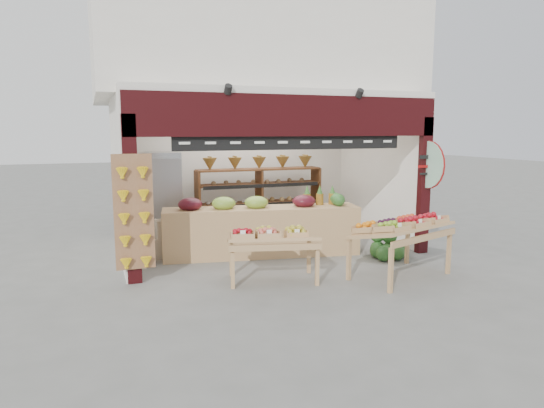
% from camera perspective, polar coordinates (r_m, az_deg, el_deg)
% --- Properties ---
extents(ground, '(60.00, 60.00, 0.00)m').
position_cam_1_polar(ground, '(9.69, 0.11, -5.68)').
color(ground, slate).
rests_on(ground, ground).
extents(shop_structure, '(6.36, 5.12, 5.40)m').
position_cam_1_polar(shop_structure, '(11.02, -2.98, 16.57)').
color(shop_structure, white).
rests_on(shop_structure, ground).
extents(banana_board, '(0.60, 0.15, 1.80)m').
position_cam_1_polar(banana_board, '(7.74, -15.92, -1.23)').
color(banana_board, '#936443').
rests_on(banana_board, ground).
extents(gift_sign, '(0.04, 0.93, 0.92)m').
position_cam_1_polar(gift_sign, '(9.78, 17.89, 4.43)').
color(gift_sign, '#A6D1B9').
rests_on(gift_sign, ground).
extents(back_shelving, '(2.91, 0.48, 1.81)m').
position_cam_1_polar(back_shelving, '(11.08, -1.51, 2.05)').
color(back_shelving, brown).
rests_on(back_shelving, ground).
extents(refrigerator, '(0.84, 0.84, 1.94)m').
position_cam_1_polar(refrigerator, '(10.75, -12.57, 0.80)').
color(refrigerator, '#B0B3B7').
rests_on(refrigerator, ground).
extents(cardboard_stack, '(1.03, 0.75, 0.73)m').
position_cam_1_polar(cardboard_stack, '(9.58, -11.12, -4.38)').
color(cardboard_stack, beige).
rests_on(cardboard_stack, ground).
extents(mid_counter, '(3.82, 1.37, 1.16)m').
position_cam_1_polar(mid_counter, '(9.36, -1.31, -3.00)').
color(mid_counter, tan).
rests_on(mid_counter, ground).
extents(display_table_left, '(1.58, 1.12, 0.93)m').
position_cam_1_polar(display_table_left, '(7.76, -0.64, -3.90)').
color(display_table_left, tan).
rests_on(display_table_left, ground).
extents(display_table_right, '(1.89, 1.42, 1.06)m').
position_cam_1_polar(display_table_right, '(8.19, 14.94, -2.62)').
color(display_table_right, tan).
rests_on(display_table_right, ground).
extents(watermelon_pile, '(0.78, 0.72, 0.55)m').
position_cam_1_polar(watermelon_pile, '(9.51, 13.47, -4.98)').
color(watermelon_pile, '#1B511F').
rests_on(watermelon_pile, ground).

